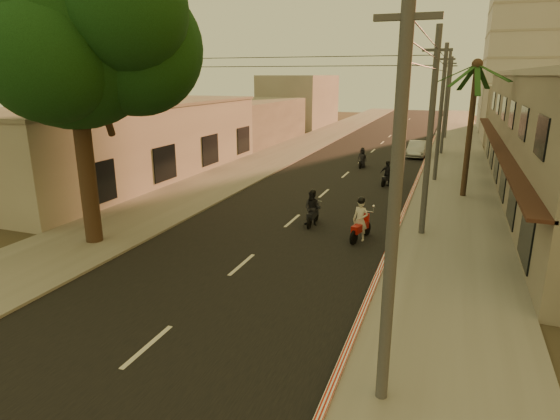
% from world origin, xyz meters
% --- Properties ---
extents(ground, '(160.00, 160.00, 0.00)m').
position_xyz_m(ground, '(0.00, 0.00, 0.00)').
color(ground, '#383023').
rests_on(ground, ground).
extents(road, '(10.00, 140.00, 0.02)m').
position_xyz_m(road, '(0.00, 20.00, 0.01)').
color(road, black).
rests_on(road, ground).
extents(sidewalk_right, '(5.00, 140.00, 0.12)m').
position_xyz_m(sidewalk_right, '(7.50, 20.00, 0.06)').
color(sidewalk_right, slate).
rests_on(sidewalk_right, ground).
extents(sidewalk_left, '(5.00, 140.00, 0.12)m').
position_xyz_m(sidewalk_left, '(-7.50, 20.00, 0.06)').
color(sidewalk_left, slate).
rests_on(sidewalk_left, ground).
extents(curb_stripe, '(0.20, 60.00, 0.20)m').
position_xyz_m(curb_stripe, '(5.10, 15.00, 0.10)').
color(curb_stripe, '#AC2212').
rests_on(curb_stripe, ground).
extents(left_building, '(8.20, 24.20, 5.20)m').
position_xyz_m(left_building, '(-13.98, 14.00, 2.60)').
color(left_building, '#A29E92').
rests_on(left_building, ground).
extents(distant_tower, '(12.10, 12.10, 28.00)m').
position_xyz_m(distant_tower, '(16.00, 56.00, 14.00)').
color(distant_tower, '#B7B5B2').
rests_on(distant_tower, ground).
extents(broadleaf_tree, '(9.60, 8.70, 12.10)m').
position_xyz_m(broadleaf_tree, '(-6.61, 2.14, 8.48)').
color(broadleaf_tree, black).
rests_on(broadleaf_tree, ground).
extents(palm_tree, '(5.00, 5.00, 8.20)m').
position_xyz_m(palm_tree, '(8.00, 16.00, 7.15)').
color(palm_tree, black).
rests_on(palm_tree, ground).
extents(utility_poles, '(1.20, 48.26, 9.00)m').
position_xyz_m(utility_poles, '(6.20, 20.00, 6.54)').
color(utility_poles, '#38383A').
rests_on(utility_poles, ground).
extents(filler_right, '(8.00, 14.00, 6.00)m').
position_xyz_m(filler_right, '(14.00, 45.00, 3.00)').
color(filler_right, '#A29E92').
rests_on(filler_right, ground).
extents(filler_left_near, '(8.00, 14.00, 4.40)m').
position_xyz_m(filler_left_near, '(-14.00, 34.00, 2.20)').
color(filler_left_near, '#A29E92').
rests_on(filler_left_near, ground).
extents(filler_left_far, '(8.00, 14.00, 7.00)m').
position_xyz_m(filler_left_far, '(-14.00, 52.00, 3.50)').
color(filler_left_far, '#A29E92').
rests_on(filler_left_far, ground).
extents(scooter_red, '(0.96, 1.99, 1.99)m').
position_xyz_m(scooter_red, '(3.70, 6.37, 0.88)').
color(scooter_red, black).
rests_on(scooter_red, ground).
extents(scooter_mid_a, '(0.86, 1.85, 1.82)m').
position_xyz_m(scooter_mid_a, '(1.14, 7.68, 0.82)').
color(scooter_mid_a, black).
rests_on(scooter_mid_a, ground).
extents(scooter_mid_b, '(1.12, 1.70, 1.69)m').
position_xyz_m(scooter_mid_b, '(3.30, 17.54, 0.77)').
color(scooter_mid_b, black).
rests_on(scooter_mid_b, ground).
extents(scooter_far_a, '(0.79, 1.64, 1.61)m').
position_xyz_m(scooter_far_a, '(0.59, 23.19, 0.72)').
color(scooter_far_a, black).
rests_on(scooter_far_a, ground).
extents(parked_car, '(1.67, 4.28, 1.39)m').
position_xyz_m(parked_car, '(4.21, 30.06, 0.69)').
color(parked_car, '#A1A5A9').
rests_on(parked_car, ground).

